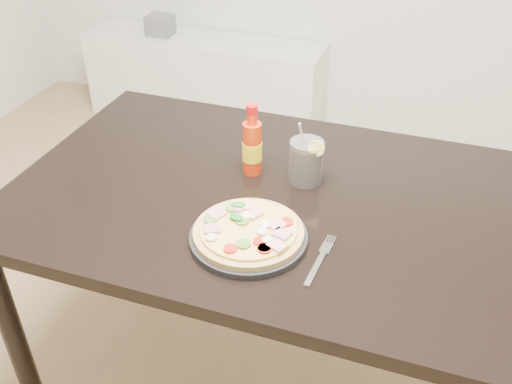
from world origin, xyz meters
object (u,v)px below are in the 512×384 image
(cola_cup, at_px, (306,162))
(fork, at_px, (321,258))
(hot_sauce_bottle, at_px, (252,147))
(pizza, at_px, (249,231))
(media_console, at_px, (204,80))
(plate, at_px, (249,237))
(dining_table, at_px, (270,217))

(cola_cup, height_order, fork, cola_cup)
(hot_sauce_bottle, bearing_deg, fork, -47.70)
(pizza, height_order, fork, pizza)
(fork, height_order, media_console, fork)
(plate, xyz_separation_m, fork, (0.18, -0.01, -0.01))
(pizza, height_order, cola_cup, cola_cup)
(dining_table, xyz_separation_m, pizza, (0.01, -0.21, 0.11))
(hot_sauce_bottle, relative_size, media_console, 0.15)
(cola_cup, bearing_deg, media_console, 122.70)
(plate, height_order, cola_cup, cola_cup)
(plate, distance_m, hot_sauce_bottle, 0.31)
(plate, bearing_deg, pizza, 84.28)
(hot_sauce_bottle, bearing_deg, media_console, 118.51)
(plate, height_order, pizza, pizza)
(plate, bearing_deg, fork, -3.81)
(plate, distance_m, fork, 0.18)
(cola_cup, bearing_deg, fork, -68.67)
(pizza, relative_size, media_console, 0.19)
(hot_sauce_bottle, distance_m, media_console, 1.91)
(pizza, distance_m, media_console, 2.19)
(fork, relative_size, media_console, 0.13)
(plate, height_order, fork, plate)
(hot_sauce_bottle, xyz_separation_m, fork, (0.27, -0.30, -0.08))
(media_console, bearing_deg, cola_cup, -57.30)
(dining_table, relative_size, plate, 4.92)
(hot_sauce_bottle, height_order, cola_cup, hot_sauce_bottle)
(fork, bearing_deg, media_console, 125.60)
(hot_sauce_bottle, distance_m, fork, 0.41)
(plate, relative_size, cola_cup, 1.56)
(dining_table, height_order, pizza, pizza)
(dining_table, distance_m, hot_sauce_bottle, 0.20)
(media_console, bearing_deg, plate, -63.02)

